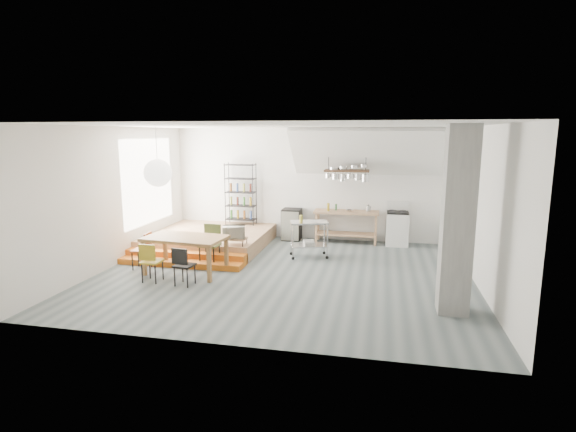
% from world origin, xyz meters
% --- Properties ---
extents(floor, '(8.00, 8.00, 0.00)m').
position_xyz_m(floor, '(0.00, 0.00, 0.00)').
color(floor, '#556062').
rests_on(floor, ground).
extents(wall_back, '(8.00, 0.04, 3.20)m').
position_xyz_m(wall_back, '(0.00, 3.50, 1.60)').
color(wall_back, silver).
rests_on(wall_back, ground).
extents(wall_left, '(0.04, 7.00, 3.20)m').
position_xyz_m(wall_left, '(-4.00, 0.00, 1.60)').
color(wall_left, silver).
rests_on(wall_left, ground).
extents(wall_right, '(0.04, 7.00, 3.20)m').
position_xyz_m(wall_right, '(4.00, 0.00, 1.60)').
color(wall_right, silver).
rests_on(wall_right, ground).
extents(ceiling, '(8.00, 7.00, 0.02)m').
position_xyz_m(ceiling, '(0.00, 0.00, 3.20)').
color(ceiling, white).
rests_on(ceiling, wall_back).
extents(slope_ceiling, '(4.40, 1.44, 1.32)m').
position_xyz_m(slope_ceiling, '(1.80, 2.90, 2.55)').
color(slope_ceiling, white).
rests_on(slope_ceiling, wall_back).
extents(window_pane, '(0.02, 2.50, 2.20)m').
position_xyz_m(window_pane, '(-3.98, 1.50, 1.80)').
color(window_pane, white).
rests_on(window_pane, wall_left).
extents(platform, '(3.00, 3.00, 0.40)m').
position_xyz_m(platform, '(-2.50, 2.00, 0.20)').
color(platform, '#9D704E').
rests_on(platform, ground).
extents(step_lower, '(3.00, 0.35, 0.13)m').
position_xyz_m(step_lower, '(-2.50, 0.05, 0.07)').
color(step_lower, '#C86317').
rests_on(step_lower, ground).
extents(step_upper, '(3.00, 0.35, 0.27)m').
position_xyz_m(step_upper, '(-2.50, 0.40, 0.13)').
color(step_upper, '#C86317').
rests_on(step_upper, ground).
extents(concrete_column, '(0.50, 0.50, 3.20)m').
position_xyz_m(concrete_column, '(3.30, -1.50, 1.60)').
color(concrete_column, gray).
rests_on(concrete_column, ground).
extents(kitchen_counter, '(1.80, 0.60, 0.91)m').
position_xyz_m(kitchen_counter, '(1.10, 3.15, 0.63)').
color(kitchen_counter, '#9D704E').
rests_on(kitchen_counter, ground).
extents(stove, '(0.60, 0.60, 1.18)m').
position_xyz_m(stove, '(2.50, 3.16, 0.48)').
color(stove, white).
rests_on(stove, ground).
extents(pot_rack, '(1.20, 0.50, 1.43)m').
position_xyz_m(pot_rack, '(1.13, 2.92, 1.98)').
color(pot_rack, '#3A2217').
rests_on(pot_rack, ceiling).
extents(wire_shelving, '(0.88, 0.38, 1.80)m').
position_xyz_m(wire_shelving, '(-2.00, 3.20, 1.33)').
color(wire_shelving, black).
rests_on(wire_shelving, platform).
extents(microwave_shelf, '(0.60, 0.40, 0.16)m').
position_xyz_m(microwave_shelf, '(-1.40, 0.75, 0.55)').
color(microwave_shelf, '#9D704E').
rests_on(microwave_shelf, platform).
extents(paper_lantern, '(0.60, 0.60, 0.60)m').
position_xyz_m(paper_lantern, '(-2.72, -0.35, 2.20)').
color(paper_lantern, white).
rests_on(paper_lantern, ceiling).
extents(dining_table, '(1.82, 1.14, 0.83)m').
position_xyz_m(dining_table, '(-2.12, -0.41, 0.74)').
color(dining_table, brown).
rests_on(dining_table, ground).
extents(chair_mustard, '(0.39, 0.39, 0.83)m').
position_xyz_m(chair_mustard, '(-2.57, -1.15, 0.50)').
color(chair_mustard, '#A98E1D').
rests_on(chair_mustard, ground).
extents(chair_black, '(0.41, 0.41, 0.80)m').
position_xyz_m(chair_black, '(-1.82, -1.22, 0.48)').
color(chair_black, black).
rests_on(chair_black, ground).
extents(chair_olive, '(0.45, 0.45, 0.95)m').
position_xyz_m(chair_olive, '(-1.83, 0.35, 0.57)').
color(chair_olive, '#53632F').
rests_on(chair_olive, ground).
extents(chair_red, '(0.42, 0.42, 0.84)m').
position_xyz_m(chair_red, '(-3.19, -0.30, 0.50)').
color(chair_red, '#B24A19').
rests_on(chair_red, ground).
extents(rolling_cart, '(1.02, 0.75, 0.90)m').
position_xyz_m(rolling_cart, '(0.32, 1.45, 0.59)').
color(rolling_cart, silver).
rests_on(rolling_cart, ground).
extents(mini_fridge, '(0.53, 0.53, 0.90)m').
position_xyz_m(mini_fridge, '(-0.47, 3.20, 0.45)').
color(mini_fridge, black).
rests_on(mini_fridge, ground).
extents(microwave, '(0.61, 0.50, 0.29)m').
position_xyz_m(microwave, '(-1.40, 0.75, 0.71)').
color(microwave, beige).
rests_on(microwave, microwave_shelf).
extents(bowl, '(0.20, 0.20, 0.05)m').
position_xyz_m(bowl, '(1.19, 3.10, 0.93)').
color(bowl, silver).
rests_on(bowl, kitchen_counter).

